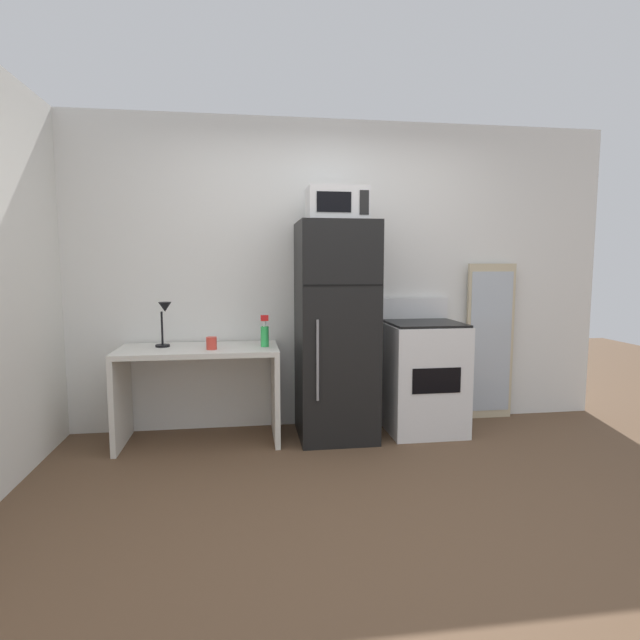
{
  "coord_description": "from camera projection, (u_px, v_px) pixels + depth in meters",
  "views": [
    {
      "loc": [
        -0.7,
        -2.67,
        1.4
      ],
      "look_at": [
        -0.14,
        1.1,
        0.98
      ],
      "focal_mm": 28.59,
      "sensor_mm": 36.0,
      "label": 1
    }
  ],
  "objects": [
    {
      "name": "coffee_mug",
      "position": [
        212.0,
        343.0,
        3.87
      ],
      "size": [
        0.08,
        0.08,
        0.09
      ],
      "primitive_type": "cylinder",
      "color": "#D83F33",
      "rests_on": "desk"
    },
    {
      "name": "oven_range",
      "position": [
        423.0,
        376.0,
        4.25
      ],
      "size": [
        0.61,
        0.61,
        1.1
      ],
      "color": "white",
      "rests_on": "ground"
    },
    {
      "name": "spray_bottle",
      "position": [
        265.0,
        334.0,
        3.99
      ],
      "size": [
        0.06,
        0.06,
        0.25
      ],
      "color": "green",
      "rests_on": "desk"
    },
    {
      "name": "leaning_mirror",
      "position": [
        490.0,
        342.0,
        4.58
      ],
      "size": [
        0.44,
        0.03,
        1.4
      ],
      "color": "#C6B793",
      "rests_on": "ground"
    },
    {
      "name": "desk_lamp",
      "position": [
        164.0,
        317.0,
        3.95
      ],
      "size": [
        0.14,
        0.12,
        0.35
      ],
      "color": "black",
      "rests_on": "desk"
    },
    {
      "name": "refrigerator",
      "position": [
        336.0,
        331.0,
        4.08
      ],
      "size": [
        0.6,
        0.66,
        1.73
      ],
      "color": "black",
      "rests_on": "ground"
    },
    {
      "name": "wall_back_white",
      "position": [
        326.0,
        275.0,
        4.41
      ],
      "size": [
        5.0,
        0.1,
        2.6
      ],
      "primitive_type": "cube",
      "color": "white",
      "rests_on": "ground"
    },
    {
      "name": "microwave",
      "position": [
        337.0,
        205.0,
        3.95
      ],
      "size": [
        0.46,
        0.35,
        0.26
      ],
      "color": "silver",
      "rests_on": "refrigerator"
    },
    {
      "name": "desk",
      "position": [
        199.0,
        375.0,
        3.98
      ],
      "size": [
        1.23,
        0.59,
        0.75
      ],
      "color": "silver",
      "rests_on": "ground"
    },
    {
      "name": "ground_plane",
      "position": [
        373.0,
        512.0,
        2.88
      ],
      "size": [
        12.0,
        12.0,
        0.0
      ],
      "primitive_type": "plane",
      "color": "brown"
    }
  ]
}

